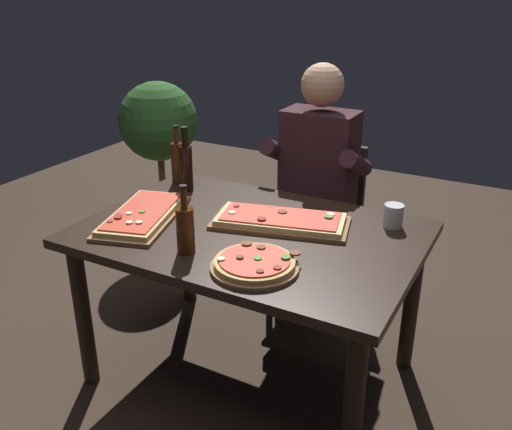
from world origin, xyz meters
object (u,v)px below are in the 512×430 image
Objects in this scene: wine_bottle_dark at (185,228)px; oil_bottle_amber at (186,166)px; dining_table at (250,250)px; pizza_round_far at (255,264)px; diner_chair at (321,214)px; seated_diner at (315,178)px; tumbler_near_camera at (393,217)px; pizza_rectangular_left at (143,215)px; potted_plant_corner at (160,150)px; pizza_rectangular_front at (281,220)px; vinegar_bottle_green at (177,161)px.

wine_bottle_dark is 0.68m from oil_bottle_amber.
dining_table is 0.36m from pizza_round_far.
diner_chair is 0.65× the size of seated_diner.
seated_diner is at bearing 142.01° from tumbler_near_camera.
pizza_rectangular_left is 1.32m from potted_plant_corner.
tumbler_near_camera is (0.64, 0.61, -0.06)m from wine_bottle_dark.
pizza_rectangular_left is at bearing -155.73° from tumbler_near_camera.
pizza_rectangular_front is (0.09, 0.11, 0.11)m from dining_table.
pizza_round_far is at bearing -80.40° from diner_chair.
seated_diner is (0.45, 0.86, -0.02)m from pizza_rectangular_left.
vinegar_bottle_green is (-0.49, 0.63, 0.01)m from wine_bottle_dark.
pizza_rectangular_left and pizza_round_far have the same top height.
vinegar_bottle_green is (-0.10, 0.07, -0.01)m from oil_bottle_amber.
pizza_rectangular_front is 0.72× the size of diner_chair.
pizza_rectangular_front is at bearing 62.77° from wine_bottle_dark.
diner_chair is at bearing 99.60° from pizza_round_far.
vinegar_bottle_green is 0.27× the size of potted_plant_corner.
vinegar_bottle_green is at bearing 146.12° from oil_bottle_amber.
diner_chair is 0.78× the size of potted_plant_corner.
wine_bottle_dark is 2.77× the size of tumbler_near_camera.
tumbler_near_camera reaches higher than dining_table.
tumbler_near_camera is (0.43, 0.21, 0.02)m from pizza_rectangular_front.
seated_diner reaches higher than dining_table.
wine_bottle_dark reaches higher than pizza_rectangular_left.
seated_diner reaches higher than pizza_round_far.
dining_table is 1.61× the size of diner_chair.
pizza_rectangular_left is (-0.56, -0.23, -0.00)m from pizza_rectangular_front.
vinegar_bottle_green is at bearing -146.14° from seated_diner.
pizza_round_far is at bearing -14.36° from pizza_rectangular_left.
pizza_round_far is (0.09, -0.40, 0.00)m from pizza_rectangular_front.
oil_bottle_amber is 0.24× the size of seated_diner.
dining_table is 0.62m from tumbler_near_camera.
seated_diner is at bearing 33.86° from vinegar_bottle_green.
oil_bottle_amber is (-0.69, 0.56, 0.11)m from pizza_round_far.
seated_diner is (-0.02, 0.74, 0.10)m from dining_table.
vinegar_bottle_green is at bearing 179.23° from tumbler_near_camera.
potted_plant_corner is (-1.21, 0.96, 0.02)m from dining_table.
vinegar_bottle_green reaches higher than diner_chair.
pizza_rectangular_left is 0.41m from oil_bottle_amber.
oil_bottle_amber is (-0.04, 0.39, 0.11)m from pizza_rectangular_left.
dining_table is 0.73m from vinegar_bottle_green.
pizza_rectangular_front is 0.46m from wine_bottle_dark.
dining_table is at bearing -88.81° from seated_diner.
diner_chair is (0.49, 0.59, -0.38)m from oil_bottle_amber.
pizza_rectangular_front is 0.41m from pizza_round_far.
pizza_round_far is at bearing -79.30° from seated_diner.
diner_chair is 0.28m from seated_diner.
oil_bottle_amber is at bearing -33.88° from vinegar_bottle_green.
tumbler_near_camera is at bearing -37.99° from seated_diner.
potted_plant_corner is (-1.39, 1.25, -0.10)m from pizza_round_far.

